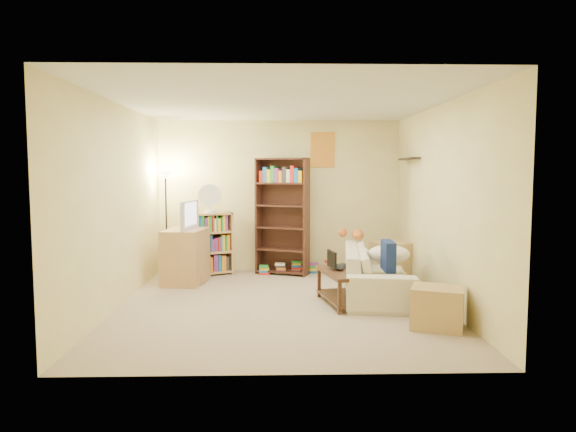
{
  "coord_description": "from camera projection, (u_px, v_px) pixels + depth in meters",
  "views": [
    {
      "loc": [
        -0.07,
        -6.32,
        1.67
      ],
      "look_at": [
        0.11,
        0.71,
        1.05
      ],
      "focal_mm": 32.0,
      "sensor_mm": 36.0,
      "label": 1
    }
  ],
  "objects": [
    {
      "name": "floor_lamp",
      "position": [
        166.0,
        192.0,
        8.1
      ],
      "size": [
        0.28,
        0.28,
        1.67
      ],
      "color": "black",
      "rests_on": "ground"
    },
    {
      "name": "book_stacks",
      "position": [
        298.0,
        268.0,
        8.39
      ],
      "size": [
        1.24,
        0.29,
        0.21
      ],
      "color": "red",
      "rests_on": "ground"
    },
    {
      "name": "cream_blanket",
      "position": [
        389.0,
        254.0,
        6.96
      ],
      "size": [
        0.58,
        0.42,
        0.25
      ],
      "primitive_type": "ellipsoid",
      "color": "white",
      "rests_on": "sofa"
    },
    {
      "name": "tabby_cat",
      "position": [
        355.0,
        234.0,
        7.76
      ],
      "size": [
        0.5,
        0.23,
        0.17
      ],
      "color": "#BF6228",
      "rests_on": "sofa"
    },
    {
      "name": "short_bookshelf",
      "position": [
        207.0,
        244.0,
        8.23
      ],
      "size": [
        0.84,
        0.61,
        1.01
      ],
      "rotation": [
        0.0,
        0.0,
        0.43
      ],
      "color": "#DDBA6C",
      "rests_on": "ground"
    },
    {
      "name": "tall_bookshelf",
      "position": [
        282.0,
        213.0,
        8.24
      ],
      "size": [
        0.89,
        0.56,
        1.88
      ],
      "rotation": [
        0.0,
        0.0,
        -0.36
      ],
      "color": "#412119",
      "rests_on": "ground"
    },
    {
      "name": "television",
      "position": [
        185.0,
        215.0,
        7.57
      ],
      "size": [
        0.76,
        0.32,
        0.42
      ],
      "primitive_type": "imported",
      "rotation": [
        0.0,
        0.0,
        1.42
      ],
      "color": "black",
      "rests_on": "tv_stand"
    },
    {
      "name": "side_table",
      "position": [
        392.0,
        261.0,
        7.88
      ],
      "size": [
        0.67,
        0.67,
        0.58
      ],
      "primitive_type": "cube",
      "rotation": [
        0.0,
        0.0,
        0.41
      ],
      "color": "tan",
      "rests_on": "ground"
    },
    {
      "name": "room",
      "position": [
        281.0,
        175.0,
        6.31
      ],
      "size": [
        4.5,
        4.54,
        2.52
      ],
      "color": "tan",
      "rests_on": "ground"
    },
    {
      "name": "tv_remote",
      "position": [
        346.0,
        265.0,
        6.74
      ],
      "size": [
        0.13,
        0.18,
        0.02
      ],
      "primitive_type": "cube",
      "rotation": [
        0.0,
        0.0,
        0.5
      ],
      "color": "black",
      "rests_on": "coffee_table"
    },
    {
      "name": "navy_pillow",
      "position": [
        388.0,
        256.0,
        6.45
      ],
      "size": [
        0.14,
        0.42,
        0.37
      ],
      "primitive_type": "cube",
      "rotation": [
        0.0,
        0.0,
        1.54
      ],
      "color": "navy",
      "rests_on": "sofa"
    },
    {
      "name": "laptop",
      "position": [
        342.0,
        268.0,
        6.52
      ],
      "size": [
        0.48,
        0.41,
        0.03
      ],
      "primitive_type": "imported",
      "rotation": [
        0.0,
        0.0,
        1.34
      ],
      "color": "black",
      "rests_on": "coffee_table"
    },
    {
      "name": "tv_stand",
      "position": [
        186.0,
        256.0,
        7.63
      ],
      "size": [
        0.65,
        0.83,
        0.81
      ],
      "primitive_type": "cube",
      "rotation": [
        0.0,
        0.0,
        -0.15
      ],
      "color": "tan",
      "rests_on": "ground"
    },
    {
      "name": "desk_fan",
      "position": [
        210.0,
        198.0,
        8.12
      ],
      "size": [
        0.36,
        0.2,
        0.46
      ],
      "color": "white",
      "rests_on": "short_bookshelf"
    },
    {
      "name": "coffee_table",
      "position": [
        346.0,
        282.0,
        6.42
      ],
      "size": [
        0.71,
        1.05,
        0.43
      ],
      "rotation": [
        0.0,
        0.0,
        0.2
      ],
      "color": "#482E1B",
      "rests_on": "ground"
    },
    {
      "name": "laptop_screen",
      "position": [
        332.0,
        259.0,
        6.48
      ],
      "size": [
        0.08,
        0.32,
        0.21
      ],
      "primitive_type": "cube",
      "rotation": [
        0.0,
        0.0,
        0.2
      ],
      "color": "white",
      "rests_on": "laptop"
    },
    {
      "name": "end_cabinet",
      "position": [
        437.0,
        308.0,
        5.45
      ],
      "size": [
        0.65,
        0.6,
        0.44
      ],
      "primitive_type": "cube",
      "rotation": [
        0.0,
        0.0,
        -0.37
      ],
      "color": "tan",
      "rests_on": "ground"
    },
    {
      "name": "sofa",
      "position": [
        377.0,
        271.0,
        6.95
      ],
      "size": [
        2.38,
        1.4,
        0.63
      ],
      "primitive_type": "imported",
      "rotation": [
        0.0,
        0.0,
        1.44
      ],
      "color": "beige",
      "rests_on": "ground"
    },
    {
      "name": "mug",
      "position": [
        366.0,
        269.0,
        6.24
      ],
      "size": [
        0.19,
        0.19,
        0.09
      ],
      "primitive_type": "imported",
      "rotation": [
        0.0,
        0.0,
        0.58
      ],
      "color": "silver",
      "rests_on": "coffee_table"
    }
  ]
}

